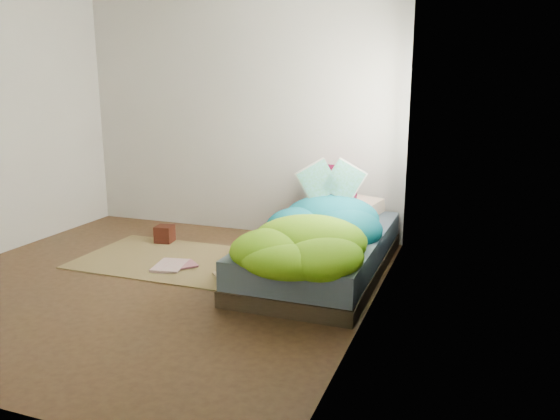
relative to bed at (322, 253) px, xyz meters
The scene contains 12 objects.
ground 1.43m from the bed, 149.45° to the right, with size 3.50×3.50×0.00m, color #3D2717.
room_walls 2.02m from the bed, 149.42° to the right, with size 3.54×3.54×2.62m.
bed is the anchor object (origin of this frame).
duvet 0.41m from the bed, 90.00° to the right, with size 0.96×1.84×0.34m, color #076074, non-canonical shape.
rug 1.39m from the bed, behind, with size 1.60×1.10×0.01m, color brown.
pillow_floral 0.84m from the bed, 86.70° to the left, with size 0.56×0.35×0.13m, color silver.
pillow_magenta 0.92m from the bed, 98.81° to the left, with size 0.45×0.14×0.45m, color #510528.
open_book 0.73m from the bed, 92.88° to the left, with size 0.49×0.11×0.30m, color #31882C, non-canonical shape.
wooden_box 1.73m from the bed, behind, with size 0.16×0.16×0.16m, color #34130B.
floor_book_a 1.43m from the bed, 163.84° to the right, with size 0.25×0.34×0.03m, color beige.
floor_book_b 1.29m from the bed, 167.46° to the right, with size 0.21×0.28×0.03m, color #B56870.
floor_book_c 0.90m from the bed, 142.86° to the right, with size 0.24×0.33×0.02m, color tan.
Camera 1 is at (2.42, -3.51, 1.56)m, focal length 35.00 mm.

